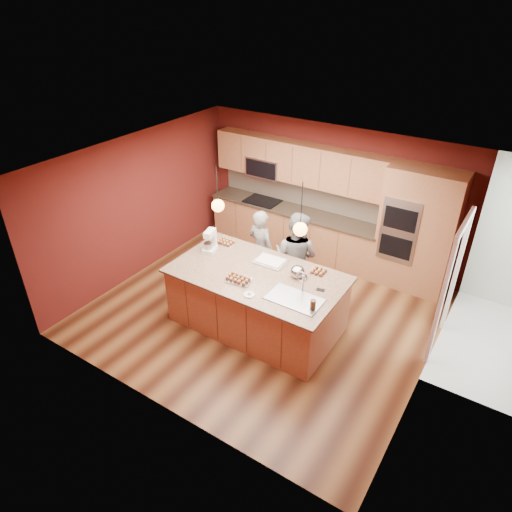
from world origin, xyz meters
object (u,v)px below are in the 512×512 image
Objects in this scene: island at (258,299)px; person_left at (261,249)px; stand_mixer at (210,242)px; mixing_bowl at (297,272)px; person_right at (296,257)px.

person_left is at bearing 119.77° from island.
stand_mixer reaches higher than mixing_bowl.
stand_mixer is at bearing 34.32° from person_right.
island is 0.86m from mixing_bowl.
person_right is at bearing 20.85° from stand_mixer.
stand_mixer is at bearing 70.93° from person_left.
person_right is at bearing 119.64° from mixing_bowl.
person_left is (-0.58, 1.02, 0.26)m from island.
person_right is 4.46× the size of stand_mixer.
person_right is at bearing 82.62° from island.
island is 11.59× the size of mixing_bowl.
person_left is 4.09× the size of stand_mixer.
mixing_bowl is at bearing 157.85° from person_left.
person_right is 1.51m from stand_mixer.
island is 1.77× the size of person_left.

